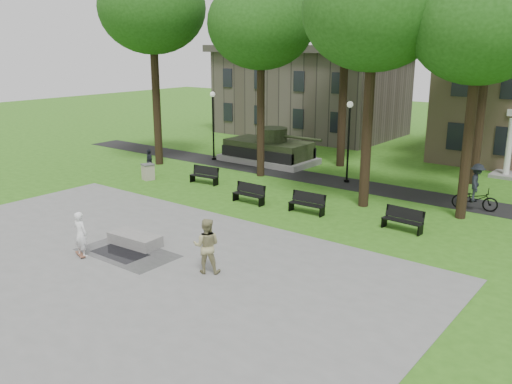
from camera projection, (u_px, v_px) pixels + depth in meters
ground at (195, 237)px, 22.80m from camera, size 120.00×120.00×0.00m
plaza at (95, 275)px, 18.98m from camera, size 22.00×16.00×0.02m
footpath at (337, 182)px, 31.95m from camera, size 44.00×2.60×0.01m
building_left at (311, 93)px, 48.56m from camera, size 15.00×10.00×7.20m
tree_0 at (152, 8)px, 34.11m from camera, size 6.80×6.80×12.97m
tree_1 at (261, 24)px, 31.11m from camera, size 6.20×6.20×11.63m
tree_2 at (374, 11)px, 24.76m from camera, size 6.60×6.60×12.16m
tree_3 at (480, 26)px, 23.06m from camera, size 6.00×6.00×11.19m
tree_4 at (347, 2)px, 33.45m from camera, size 7.20×7.20×13.50m
tree_5 at (492, 9)px, 29.00m from camera, size 6.40×6.40×12.44m
lamp_left at (213, 120)px, 37.35m from camera, size 0.36×0.36×4.73m
lamp_mid at (349, 135)px, 31.15m from camera, size 0.36×0.36×4.73m
tank_monument at (269, 150)px, 37.06m from camera, size 7.45×3.40×2.40m
puddle at (120, 253)px, 20.98m from camera, size 2.20×1.20×0.00m
concrete_block at (135, 239)px, 21.81m from camera, size 2.26×1.13×0.45m
skateboard at (80, 255)px, 20.72m from camera, size 0.80×0.44×0.07m
skateboarder at (81, 234)px, 20.48m from camera, size 0.66×0.45×1.77m
friend_watching at (207, 246)px, 18.99m from camera, size 1.22×1.16×1.99m
pedestrian_walker at (149, 162)px, 33.41m from camera, size 1.03×0.75×1.62m
cyclist at (476, 191)px, 26.28m from camera, size 2.24×1.33×2.31m
park_bench_0 at (205, 175)px, 31.46m from camera, size 1.83×0.69×1.00m
park_bench_1 at (250, 193)px, 27.59m from camera, size 1.80×0.53×1.00m
park_bench_2 at (308, 202)px, 25.92m from camera, size 1.82×0.60×1.00m
park_bench_3 at (403, 219)px, 23.48m from camera, size 1.83×0.64×1.00m
trash_bin at (148, 172)px, 32.35m from camera, size 0.83×0.83×0.96m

